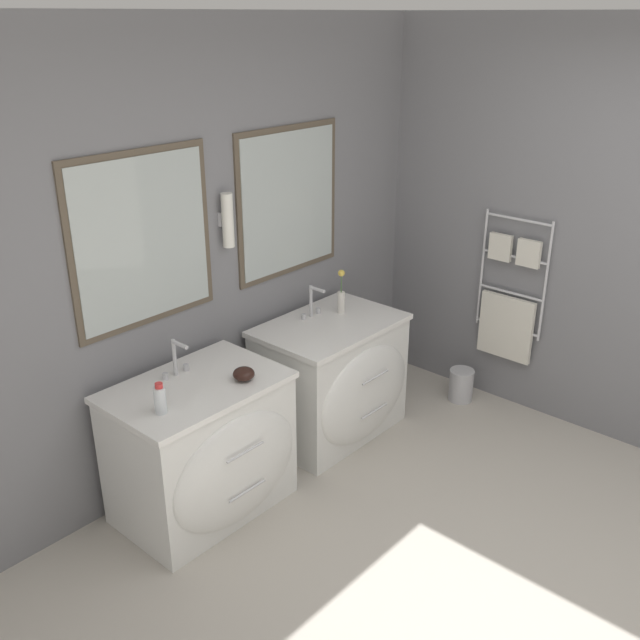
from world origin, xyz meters
name	(u,v)px	position (x,y,z in m)	size (l,w,h in m)	color
ground_plane	(542,635)	(0.00, 0.00, 0.00)	(16.00, 16.00, 0.00)	#BCB5A8
wall_back	(203,256)	(0.01, 2.24, 1.31)	(5.27, 0.15, 2.60)	slate
wall_right	(552,231)	(1.86, 1.00, 1.29)	(0.13, 4.31, 2.60)	slate
vanity_left	(205,449)	(-0.41, 1.81, 0.40)	(0.94, 0.69, 0.78)	white
vanity_right	(334,379)	(0.67, 1.81, 0.40)	(0.94, 0.69, 0.78)	white
faucet_left	(176,358)	(-0.41, 2.00, 0.89)	(0.17, 0.13, 0.21)	silver
faucet_right	(313,302)	(0.67, 2.00, 0.89)	(0.17, 0.13, 0.21)	silver
toiletry_bottle	(160,399)	(-0.71, 1.75, 0.86)	(0.06, 0.06, 0.16)	silver
amenity_bowl	(244,374)	(-0.21, 1.70, 0.82)	(0.12, 0.12, 0.07)	black
flower_vase	(341,297)	(0.85, 1.91, 0.90)	(0.05, 0.05, 0.29)	silver
waste_bin	(461,384)	(1.61, 1.41, 0.12)	(0.18, 0.18, 0.24)	#B7B7BC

